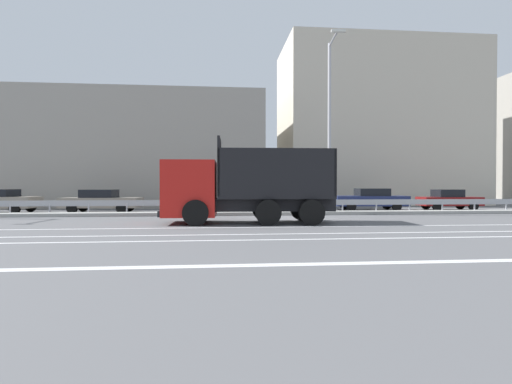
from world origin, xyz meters
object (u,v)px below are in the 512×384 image
median_road_sign (285,194)px  church_tower (190,157)px  parked_car_3 (203,201)px  parked_car_6 (449,200)px  parked_car_4 (289,200)px  dump_truck (226,192)px  parked_car_5 (370,199)px  street_lamp_1 (330,119)px  parked_car_1 (1,201)px  parked_car_2 (101,201)px

median_road_sign → church_tower: bearing=104.4°
median_road_sign → church_tower: 28.26m
parked_car_3 → parked_car_6: same height
parked_car_3 → parked_car_4: size_ratio=1.08×
dump_truck → parked_car_3: dump_truck is taller
parked_car_5 → parked_car_6: (5.25, -0.23, -0.04)m
street_lamp_1 → parked_car_1: (-18.79, 3.55, -4.51)m
dump_truck → parked_car_2: dump_truck is taller
median_road_sign → street_lamp_1: (2.40, -0.37, 4.08)m
parked_car_1 → parked_car_6: bearing=93.1°
street_lamp_1 → dump_truck: bearing=-143.3°
parked_car_1 → church_tower: size_ratio=0.36×
parked_car_3 → church_tower: church_tower is taller
parked_car_5 → parked_car_6: size_ratio=1.22×
median_road_sign → parked_car_1: median_road_sign is taller
median_road_sign → parked_car_1: bearing=169.0°
dump_truck → church_tower: bearing=8.7°
median_road_sign → parked_car_2: size_ratio=0.47×
parked_car_1 → church_tower: church_tower is taller
parked_car_5 → parked_car_2: bearing=96.3°
street_lamp_1 → parked_car_1: 19.64m
parked_car_3 → street_lamp_1: bearing=67.6°
church_tower → parked_car_2: bearing=-98.6°
median_road_sign → parked_car_5: (6.21, 3.51, -0.41)m
parked_car_3 → parked_car_5: parked_car_5 is taller
parked_car_5 → street_lamp_1: bearing=140.0°
median_road_sign → parked_car_5: bearing=29.5°
parked_car_1 → parked_car_4: parked_car_1 is taller
median_road_sign → parked_car_3: size_ratio=0.52×
median_road_sign → church_tower: size_ratio=0.19×
parked_car_3 → parked_car_6: bearing=94.4°
dump_truck → median_road_sign: dump_truck is taller
parked_car_4 → parked_car_3: bearing=92.6°
dump_truck → parked_car_4: dump_truck is taller
parked_car_2 → street_lamp_1: bearing=79.1°
parked_car_6 → church_tower: (-18.43, 23.82, 4.40)m
parked_car_1 → parked_car_3: parked_car_1 is taller
dump_truck → church_tower: church_tower is taller
street_lamp_1 → church_tower: bearing=108.8°
parked_car_2 → parked_car_3: bearing=94.4°
dump_truck → parked_car_5: size_ratio=1.53×
parked_car_2 → parked_car_6: parked_car_2 is taller
street_lamp_1 → parked_car_6: bearing=21.9°
parked_car_1 → parked_car_3: size_ratio=0.96×
dump_truck → street_lamp_1: size_ratio=0.78×
dump_truck → church_tower: size_ratio=0.64×
parked_car_1 → parked_car_3: (11.77, -0.11, -0.03)m
parked_car_5 → median_road_sign: bearing=124.0°
dump_truck → parked_car_3: size_ratio=1.72×
parked_car_3 → church_tower: 24.53m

